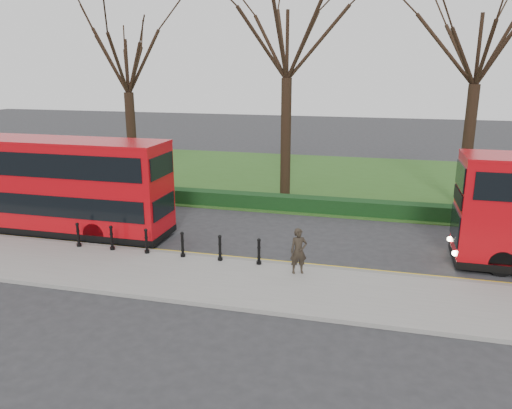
# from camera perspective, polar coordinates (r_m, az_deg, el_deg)

# --- Properties ---
(ground) EXTENTS (120.00, 120.00, 0.00)m
(ground) POSITION_cam_1_polar(r_m,az_deg,el_deg) (21.59, -7.16, -5.00)
(ground) COLOR #28282B
(ground) RESTS_ON ground
(pavement) EXTENTS (60.00, 4.00, 0.15)m
(pavement) POSITION_cam_1_polar(r_m,az_deg,el_deg) (19.02, -10.49, -7.81)
(pavement) COLOR gray
(pavement) RESTS_ON ground
(kerb) EXTENTS (60.00, 0.25, 0.16)m
(kerb) POSITION_cam_1_polar(r_m,az_deg,el_deg) (20.70, -8.18, -5.73)
(kerb) COLOR slate
(kerb) RESTS_ON ground
(grass_verge) EXTENTS (60.00, 18.00, 0.06)m
(grass_verge) POSITION_cam_1_polar(r_m,az_deg,el_deg) (35.41, 1.72, 3.29)
(grass_verge) COLOR #2D531B
(grass_verge) RESTS_ON ground
(hedge) EXTENTS (60.00, 0.90, 0.80)m
(hedge) POSITION_cam_1_polar(r_m,az_deg,el_deg) (27.60, -2.05, 0.55)
(hedge) COLOR black
(hedge) RESTS_ON ground
(yellow_line_outer) EXTENTS (60.00, 0.10, 0.01)m
(yellow_line_outer) POSITION_cam_1_polar(r_m,az_deg,el_deg) (20.99, -7.86, -5.62)
(yellow_line_outer) COLOR yellow
(yellow_line_outer) RESTS_ON ground
(yellow_line_inner) EXTENTS (60.00, 0.10, 0.01)m
(yellow_line_inner) POSITION_cam_1_polar(r_m,az_deg,el_deg) (21.16, -7.66, -5.44)
(yellow_line_inner) COLOR yellow
(yellow_line_inner) RESTS_ON ground
(tree_left) EXTENTS (6.94, 6.94, 10.84)m
(tree_left) POSITION_cam_1_polar(r_m,az_deg,el_deg) (32.72, -14.58, 15.66)
(tree_left) COLOR black
(tree_left) RESTS_ON ground
(tree_mid) EXTENTS (8.01, 8.01, 12.52)m
(tree_mid) POSITION_cam_1_polar(r_m,az_deg,el_deg) (29.34, 3.61, 18.58)
(tree_mid) COLOR black
(tree_mid) RESTS_ON ground
(tree_right) EXTENTS (7.71, 7.71, 12.05)m
(tree_right) POSITION_cam_1_polar(r_m,az_deg,el_deg) (29.12, 24.19, 16.67)
(tree_right) COLOR black
(tree_right) RESTS_ON ground
(bollard_row) EXTENTS (8.02, 0.15, 1.00)m
(bollard_row) POSITION_cam_1_polar(r_m,az_deg,el_deg) (20.48, -10.44, -4.36)
(bollard_row) COLOR black
(bollard_row) RESTS_ON pavement
(bus_lead) EXTENTS (11.01, 2.53, 4.38)m
(bus_lead) POSITION_cam_1_polar(r_m,az_deg,el_deg) (24.74, -22.22, 1.94)
(bus_lead) COLOR #B3080F
(bus_lead) RESTS_ON ground
(pedestrian) EXTENTS (0.74, 0.62, 1.71)m
(pedestrian) POSITION_cam_1_polar(r_m,az_deg,el_deg) (18.36, 4.89, -5.32)
(pedestrian) COLOR black
(pedestrian) RESTS_ON pavement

